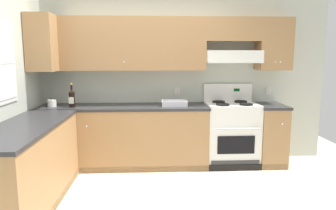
% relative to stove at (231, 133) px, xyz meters
% --- Properties ---
extents(ground_plane, '(7.04, 7.04, 0.00)m').
position_rel_stove_xyz_m(ground_plane, '(-1.27, -1.25, -0.48)').
color(ground_plane, beige).
extents(wall_back, '(4.68, 0.57, 2.55)m').
position_rel_stove_xyz_m(wall_back, '(-0.88, 0.27, 1.00)').
color(wall_back, beige).
rests_on(wall_back, ground_plane).
extents(counter_back_run, '(3.60, 0.65, 0.91)m').
position_rel_stove_xyz_m(counter_back_run, '(-1.29, -0.01, -0.03)').
color(counter_back_run, '#A87A4C').
rests_on(counter_back_run, ground_plane).
extents(counter_left_run, '(0.63, 1.91, 0.91)m').
position_rel_stove_xyz_m(counter_left_run, '(-2.52, -1.26, -0.03)').
color(counter_left_run, '#A87A4C').
rests_on(counter_left_run, ground_plane).
extents(stove, '(0.76, 0.62, 1.20)m').
position_rel_stove_xyz_m(stove, '(0.00, 0.00, 0.00)').
color(stove, white).
rests_on(stove, ground_plane).
extents(wine_bottle, '(0.08, 0.09, 0.34)m').
position_rel_stove_xyz_m(wine_bottle, '(-2.31, -0.10, 0.56)').
color(wine_bottle, black).
rests_on(wine_bottle, counter_back_run).
extents(bowl, '(0.36, 0.24, 0.08)m').
position_rel_stove_xyz_m(bowl, '(-0.86, -0.07, 0.46)').
color(bowl, silver).
rests_on(bowl, counter_back_run).
extents(paper_towel_roll, '(0.12, 0.12, 0.10)m').
position_rel_stove_xyz_m(paper_towel_roll, '(-2.61, -0.05, 0.48)').
color(paper_towel_roll, white).
rests_on(paper_towel_roll, counter_back_run).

